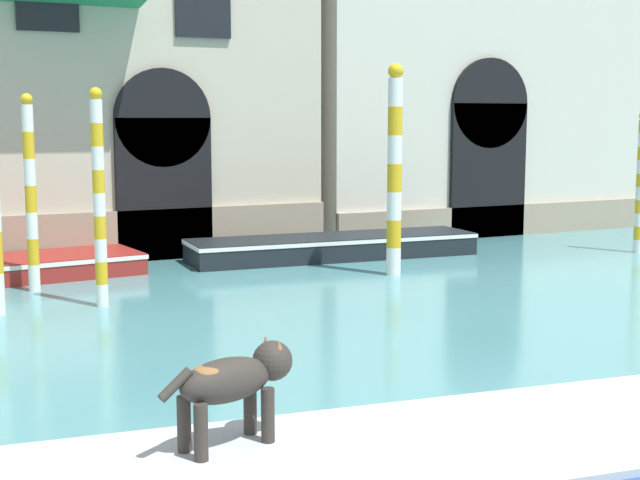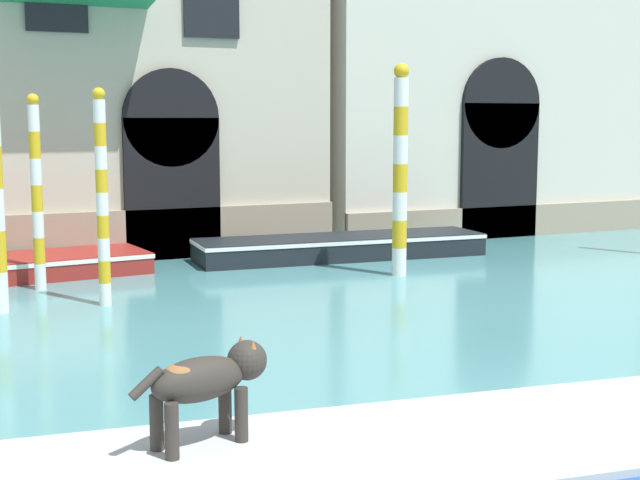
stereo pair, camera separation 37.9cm
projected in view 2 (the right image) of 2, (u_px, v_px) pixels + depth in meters
The scene contains 6 objects.
dog_on_deck at pixel (208, 379), 6.54m from camera, with size 1.11×0.50×0.75m.
boat_moored_near_palazzo at pixel (14, 267), 16.97m from camera, with size 5.18×2.27×0.41m.
boat_moored_far at pixel (341, 246), 19.45m from camera, with size 6.47×1.98×0.49m.
mooring_pole_0 at pixel (37, 192), 15.66m from camera, with size 0.21×0.21×3.46m.
mooring_pole_3 at pixel (102, 197), 14.31m from camera, with size 0.20×0.20×3.52m.
mooring_pole_4 at pixel (400, 170), 17.04m from camera, with size 0.29×0.29×4.07m.
Camera 2 is at (-3.86, 0.13, 3.03)m, focal length 50.00 mm.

